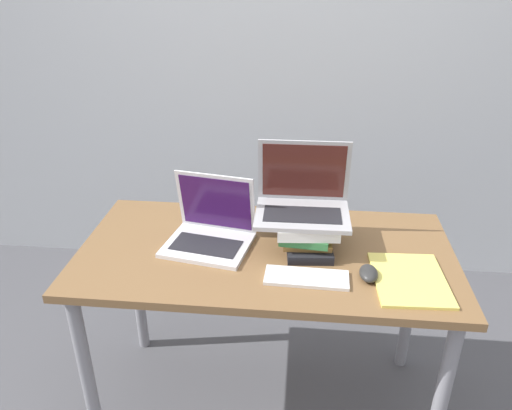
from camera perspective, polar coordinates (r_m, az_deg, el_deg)
The scene contains 8 objects.
wall_back at distance 2.70m, azimuth 3.36°, elevation 18.75°, with size 8.00×0.05×2.70m.
desk at distance 1.87m, azimuth 1.10°, elevation -7.56°, with size 1.36×0.69×0.76m.
laptop_left at distance 1.84m, azimuth -5.24°, elevation -2.94°, with size 0.34×0.30×0.26m.
book_stack at distance 1.82m, azimuth 5.86°, elevation -2.93°, with size 0.23×0.28×0.12m.
laptop_on_books at distance 1.80m, azimuth 5.36°, elevation 0.59°, with size 0.34×0.25×0.25m.
wireless_keyboard at distance 1.67m, azimuth 5.80°, elevation -8.24°, with size 0.28×0.11×0.01m.
mouse at distance 1.70m, azimuth 12.75°, elevation -7.63°, with size 0.06×0.10×0.04m.
notepad at distance 1.73m, azimuth 17.15°, elevation -8.12°, with size 0.25×0.31×0.01m.
Camera 1 is at (0.12, -1.20, 1.72)m, focal length 35.00 mm.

